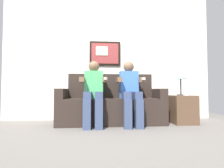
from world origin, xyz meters
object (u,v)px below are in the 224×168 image
(person_on_right, at_px, (130,90))
(side_table_right, at_px, (182,109))
(spare_remote_on_table, at_px, (185,95))
(person_on_left, at_px, (94,90))
(couch, at_px, (111,106))
(table_lamp, at_px, (181,76))

(person_on_right, bearing_deg, side_table_right, 3.62)
(side_table_right, height_order, spare_remote_on_table, spare_remote_on_table)
(person_on_left, bearing_deg, spare_remote_on_table, -1.39)
(person_on_left, xyz_separation_m, side_table_right, (1.59, 0.06, -0.36))
(couch, relative_size, table_lamp, 4.03)
(couch, xyz_separation_m, side_table_right, (1.28, -0.11, -0.06))
(couch, height_order, person_on_right, person_on_right)
(person_on_left, xyz_separation_m, spare_remote_on_table, (1.60, -0.04, -0.10))
(couch, height_order, person_on_left, person_on_left)
(couch, relative_size, side_table_right, 3.71)
(couch, xyz_separation_m, person_on_left, (-0.31, -0.17, 0.29))
(person_on_right, height_order, table_lamp, person_on_right)
(table_lamp, height_order, spare_remote_on_table, table_lamp)
(person_on_left, bearing_deg, table_lamp, 2.70)
(couch, xyz_separation_m, person_on_right, (0.31, -0.17, 0.29))
(person_on_right, distance_m, spare_remote_on_table, 0.98)
(couch, height_order, side_table_right, couch)
(spare_remote_on_table, bearing_deg, side_table_right, 94.19)
(couch, xyz_separation_m, spare_remote_on_table, (1.28, -0.21, 0.20))
(side_table_right, bearing_deg, spare_remote_on_table, -85.81)
(couch, distance_m, spare_remote_on_table, 1.32)
(couch, bearing_deg, person_on_right, -28.06)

